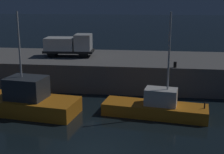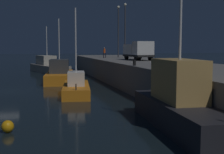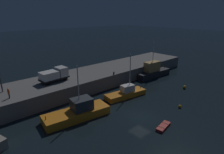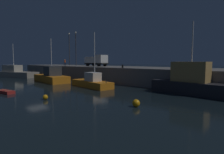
# 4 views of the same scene
# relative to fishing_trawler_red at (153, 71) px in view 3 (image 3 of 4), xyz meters

# --- Properties ---
(ground_plane) EXTENTS (320.00, 320.00, 0.00)m
(ground_plane) POSITION_rel_fishing_trawler_red_xyz_m (-16.57, -10.25, -1.31)
(ground_plane) COLOR black
(pier_quay) EXTENTS (59.49, 9.37, 2.68)m
(pier_quay) POSITION_rel_fishing_trawler_red_xyz_m (-16.57, 5.63, 0.03)
(pier_quay) COLOR slate
(pier_quay) RESTS_ON ground
(fishing_trawler_red) EXTENTS (9.70, 3.26, 8.19)m
(fishing_trawler_red) POSITION_rel_fishing_trawler_red_xyz_m (0.00, 0.00, 0.00)
(fishing_trawler_red) COLOR #232328
(fishing_trawler_red) RESTS_ON ground
(fishing_boat_blue) EXTENTS (9.87, 4.41, 7.77)m
(fishing_boat_blue) POSITION_rel_fishing_trawler_red_xyz_m (-23.45, -4.32, -0.38)
(fishing_boat_blue) COLOR orange
(fishing_boat_blue) RESTS_ON ground
(fishing_boat_orange) EXTENTS (8.08, 3.44, 7.75)m
(fishing_boat_orange) POSITION_rel_fishing_trawler_red_xyz_m (-12.93, -3.78, -0.61)
(fishing_boat_orange) COLOR orange
(fishing_boat_orange) RESTS_ON ground
(dinghy_orange_near) EXTENTS (2.83, 1.38, 0.39)m
(dinghy_orange_near) POSITION_rel_fishing_trawler_red_xyz_m (-16.46, -14.12, -1.14)
(dinghy_orange_near) COLOR #B22823
(dinghy_orange_near) RESTS_ON ground
(mooring_buoy_near) EXTENTS (0.49, 0.49, 0.49)m
(mooring_buoy_near) POSITION_rel_fishing_trawler_red_xyz_m (-9.61, -12.66, -1.07)
(mooring_buoy_near) COLOR orange
(mooring_buoy_near) RESTS_ON ground
(mooring_buoy_mid) EXTENTS (0.64, 0.64, 0.64)m
(mooring_buoy_mid) POSITION_rel_fishing_trawler_red_xyz_m (-1.38, -8.99, -0.99)
(mooring_buoy_mid) COLOR orange
(mooring_buoy_mid) RESTS_ON ground
(utility_truck) EXTENTS (5.30, 2.54, 2.36)m
(utility_truck) POSITION_rel_fishing_trawler_red_xyz_m (-21.99, 5.49, 2.61)
(utility_truck) COLOR black
(utility_truck) RESTS_ON pier_quay
(dockworker) EXTENTS (0.37, 0.40, 1.58)m
(dockworker) POSITION_rel_fishing_trawler_red_xyz_m (-30.31, 3.06, 2.26)
(dockworker) COLOR black
(dockworker) RESTS_ON pier_quay
(bollard_west) EXTENTS (0.28, 0.28, 0.59)m
(bollard_west) POSITION_rel_fishing_trawler_red_xyz_m (3.16, 1.25, 1.66)
(bollard_west) COLOR black
(bollard_west) RESTS_ON pier_quay
(bollard_central) EXTENTS (0.28, 0.28, 0.52)m
(bollard_central) POSITION_rel_fishing_trawler_red_xyz_m (-11.28, 1.28, 1.62)
(bollard_central) COLOR black
(bollard_central) RESTS_ON pier_quay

